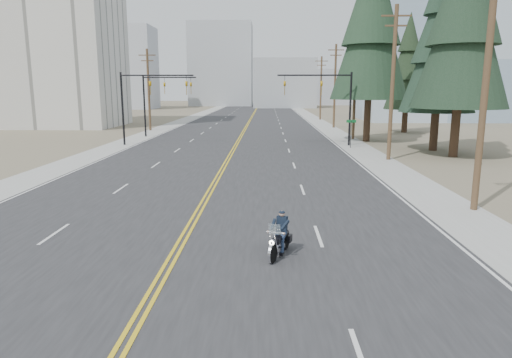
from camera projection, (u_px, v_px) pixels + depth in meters
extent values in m
plane|color=#776D56|center=(161.00, 279.00, 13.25)|extent=(400.00, 400.00, 0.00)
cube|color=#303033|center=(250.00, 120.00, 81.89)|extent=(20.00, 200.00, 0.01)
cube|color=#A5A5A0|center=(187.00, 119.00, 82.17)|extent=(3.00, 200.00, 0.01)
cube|color=#A5A5A0|center=(314.00, 120.00, 81.61)|extent=(3.00, 200.00, 0.01)
cylinder|color=black|center=(123.00, 109.00, 44.22)|extent=(0.20, 0.20, 7.00)
cylinder|color=black|center=(157.00, 75.00, 43.51)|extent=(7.00, 0.14, 0.14)
imported|color=#BF8C0C|center=(150.00, 82.00, 43.65)|extent=(0.21, 0.26, 1.30)
imported|color=#BF8C0C|center=(186.00, 82.00, 43.57)|extent=(0.21, 0.26, 1.30)
cylinder|color=black|center=(350.00, 109.00, 43.68)|extent=(0.20, 0.20, 7.00)
cylinder|color=black|center=(314.00, 75.00, 43.14)|extent=(7.00, 0.14, 0.14)
imported|color=#BF8C0C|center=(322.00, 82.00, 43.25)|extent=(0.21, 0.26, 1.30)
imported|color=#BF8C0C|center=(285.00, 82.00, 43.34)|extent=(0.21, 0.26, 1.30)
cylinder|color=black|center=(144.00, 106.00, 52.06)|extent=(0.20, 0.20, 7.00)
cylinder|color=black|center=(170.00, 77.00, 51.37)|extent=(6.00, 0.14, 0.14)
imported|color=#BF8C0C|center=(164.00, 83.00, 51.51)|extent=(0.21, 0.26, 1.30)
imported|color=#BF8C0C|center=(191.00, 83.00, 51.44)|extent=(0.21, 0.26, 1.30)
cylinder|color=black|center=(351.00, 134.00, 42.15)|extent=(0.06, 0.06, 2.60)
cube|color=#0C5926|center=(351.00, 121.00, 41.92)|extent=(0.90, 0.03, 0.25)
cylinder|color=brown|center=(485.00, 87.00, 19.72)|extent=(0.30, 0.30, 11.00)
cylinder|color=brown|center=(392.00, 85.00, 34.38)|extent=(0.30, 0.30, 11.50)
cube|color=brown|center=(396.00, 16.00, 33.42)|extent=(2.20, 0.12, 0.12)
cube|color=brown|center=(396.00, 26.00, 33.56)|extent=(1.60, 0.12, 0.12)
cylinder|color=brown|center=(355.00, 88.00, 49.14)|extent=(0.30, 0.30, 11.00)
cube|color=brown|center=(357.00, 43.00, 48.23)|extent=(2.20, 0.12, 0.12)
cube|color=brown|center=(357.00, 50.00, 48.36)|extent=(1.60, 0.12, 0.12)
cylinder|color=brown|center=(335.00, 87.00, 63.80)|extent=(0.30, 0.30, 11.50)
cube|color=brown|center=(336.00, 50.00, 62.84)|extent=(2.20, 0.12, 0.12)
cube|color=brown|center=(336.00, 55.00, 62.97)|extent=(1.60, 0.12, 0.12)
cylinder|color=brown|center=(321.00, 88.00, 80.52)|extent=(0.30, 0.30, 11.00)
cube|color=brown|center=(322.00, 61.00, 79.61)|extent=(2.20, 0.12, 0.12)
cube|color=brown|center=(322.00, 65.00, 79.74)|extent=(1.60, 0.12, 0.12)
cylinder|color=brown|center=(149.00, 90.00, 59.60)|extent=(0.30, 0.30, 10.50)
cube|color=brown|center=(147.00, 55.00, 58.74)|extent=(2.20, 0.12, 0.12)
cube|color=brown|center=(147.00, 61.00, 58.88)|extent=(1.60, 0.12, 0.12)
cube|color=silver|center=(50.00, 20.00, 64.95)|extent=(18.00, 14.00, 30.00)
cube|color=#9EB5CC|center=(434.00, 62.00, 79.17)|extent=(24.00, 16.00, 20.00)
cube|color=#B7BCC6|center=(129.00, 68.00, 124.74)|extent=(14.00, 12.00, 22.00)
cube|color=#ADB2B7|center=(284.00, 83.00, 134.27)|extent=(18.00, 14.00, 14.00)
cube|color=#B7BCC6|center=(410.00, 75.00, 118.39)|extent=(16.00, 12.00, 18.00)
cube|color=#ADB2B7|center=(221.00, 65.00, 148.31)|extent=(20.00, 15.00, 26.00)
cube|color=#B7BCC6|center=(331.00, 87.00, 158.57)|extent=(14.00, 14.00, 12.00)
cube|color=#ADB2B7|center=(96.00, 80.00, 140.40)|extent=(12.00, 12.00, 16.00)
cylinder|color=#382619|center=(455.00, 133.00, 36.72)|extent=(0.76, 0.76, 3.92)
cone|color=black|center=(463.00, 31.00, 35.20)|extent=(7.41, 7.41, 11.77)
cylinder|color=#382619|center=(434.00, 131.00, 40.61)|extent=(0.75, 0.75, 3.42)
cone|color=black|center=(440.00, 52.00, 39.28)|extent=(6.41, 6.41, 10.26)
cone|color=black|center=(443.00, 17.00, 38.72)|extent=(4.81, 4.81, 7.69)
cylinder|color=#382619|center=(367.00, 120.00, 47.66)|extent=(0.77, 0.77, 4.38)
cone|color=#19321D|center=(371.00, 33.00, 45.96)|extent=(7.88, 7.88, 13.14)
cylinder|color=#382619|center=(405.00, 121.00, 57.70)|extent=(0.68, 0.68, 2.93)
cone|color=black|center=(408.00, 73.00, 56.56)|extent=(5.46, 5.46, 8.78)
cone|color=black|center=(409.00, 53.00, 56.08)|extent=(4.10, 4.10, 6.59)
cone|color=black|center=(410.00, 32.00, 55.59)|extent=(2.73, 2.73, 4.68)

